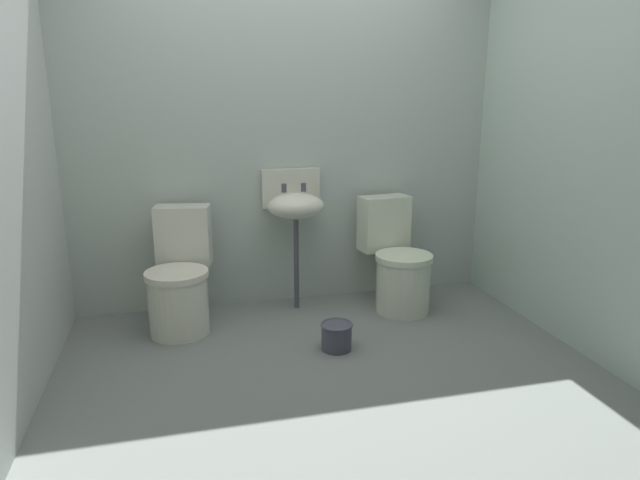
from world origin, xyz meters
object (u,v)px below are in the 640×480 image
at_px(sink, 295,205).
at_px(bucket, 337,336).
at_px(toilet_right, 397,264).
at_px(toilet_left, 180,281).

height_order(sink, bucket, sink).
height_order(toilet_right, sink, sink).
distance_m(toilet_right, sink, 0.85).
height_order(toilet_right, bucket, toilet_right).
relative_size(toilet_right, bucket, 3.92).
bearing_deg(toilet_right, toilet_left, -8.47).
bearing_deg(sink, bucket, -82.98).
height_order(toilet_left, toilet_right, same).
bearing_deg(bucket, toilet_right, 42.98).
relative_size(toilet_left, bucket, 3.92).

